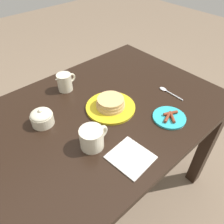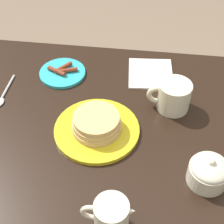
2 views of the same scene
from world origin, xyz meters
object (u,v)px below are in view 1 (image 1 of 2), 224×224
coffee_mug (92,138)px  napkin (131,157)px  creamer_pitcher (65,82)px  spoon (167,91)px  side_plate_bacon (169,117)px  pancake_plate (111,105)px  sugar_bowl (42,117)px

coffee_mug → napkin: coffee_mug is taller
napkin → creamer_pitcher: bearing=83.8°
coffee_mug → spoon: bearing=2.6°
creamer_pitcher → napkin: creamer_pitcher is taller
side_plate_bacon → creamer_pitcher: size_ratio=1.29×
coffee_mug → creamer_pitcher: (0.13, 0.40, 0.00)m
pancake_plate → side_plate_bacon: bearing=-56.9°
side_plate_bacon → spoon: side_plate_bacon is taller
creamer_pitcher → pancake_plate: bearing=-74.3°
coffee_mug → sugar_bowl: 0.26m
spoon → napkin: bearing=-159.2°
side_plate_bacon → sugar_bowl: bearing=141.3°
pancake_plate → sugar_bowl: (-0.29, 0.12, 0.01)m
pancake_plate → sugar_bowl: 0.32m
pancake_plate → spoon: 0.33m
pancake_plate → coffee_mug: coffee_mug is taller
creamer_pitcher → spoon: creamer_pitcher is taller
side_plate_bacon → napkin: bearing=-172.8°
sugar_bowl → pancake_plate: bearing=-22.9°
pancake_plate → creamer_pitcher: (-0.08, 0.27, 0.03)m
coffee_mug → sugar_bowl: size_ratio=1.29×
coffee_mug → sugar_bowl: coffee_mug is taller
side_plate_bacon → napkin: side_plate_bacon is taller
side_plate_bacon → creamer_pitcher: 0.56m
pancake_plate → napkin: bearing=-116.8°
pancake_plate → coffee_mug: (-0.20, -0.12, 0.02)m
pancake_plate → coffee_mug: bearing=-148.9°
side_plate_bacon → creamer_pitcher: creamer_pitcher is taller
side_plate_bacon → sugar_bowl: size_ratio=1.53×
napkin → spoon: (0.45, 0.17, 0.00)m
pancake_plate → creamer_pitcher: bearing=105.7°
creamer_pitcher → spoon: (0.39, -0.37, -0.04)m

